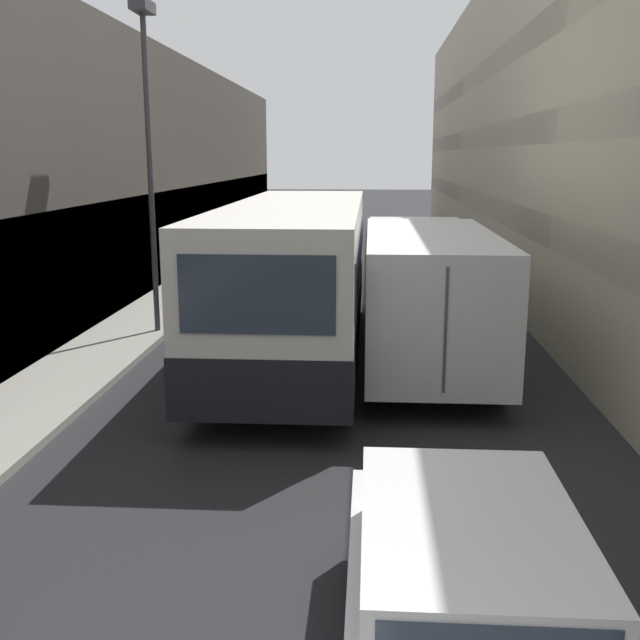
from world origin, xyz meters
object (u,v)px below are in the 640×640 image
(car_hatchback, at_px, (468,617))
(bus, at_px, (296,275))
(box_truck, at_px, (425,284))
(street_lamp, at_px, (147,109))

(car_hatchback, relative_size, bus, 0.41)
(car_hatchback, relative_size, box_truck, 0.50)
(car_hatchback, bearing_deg, box_truck, 87.85)
(car_hatchback, height_order, bus, bus)
(bus, relative_size, box_truck, 1.22)
(box_truck, bearing_deg, car_hatchback, -92.15)
(bus, distance_m, box_truck, 2.57)
(bus, bearing_deg, car_hatchback, -77.62)
(bus, xyz_separation_m, street_lamp, (-3.29, 1.35, 3.33))
(car_hatchback, relative_size, street_lamp, 0.62)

